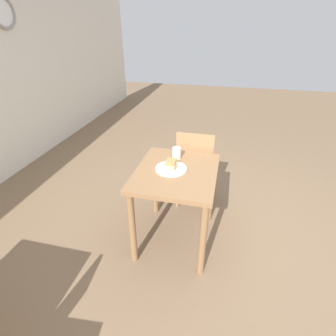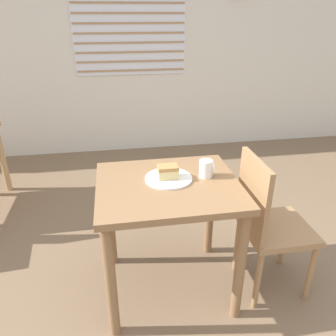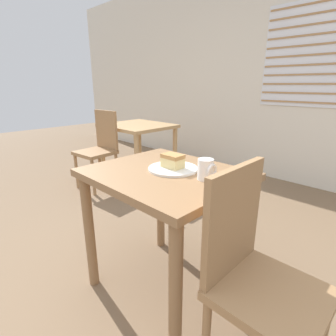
# 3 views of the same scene
# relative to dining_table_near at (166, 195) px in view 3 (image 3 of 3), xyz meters

# --- Properties ---
(wall_back) EXTENTS (10.00, 0.10, 2.80)m
(wall_back) POSITION_rel_dining_table_near_xyz_m (0.04, 2.50, 0.77)
(wall_back) COLOR silver
(wall_back) RESTS_ON ground_plane
(dining_table_near) EXTENTS (0.81, 0.70, 0.78)m
(dining_table_near) POSITION_rel_dining_table_near_xyz_m (0.00, 0.00, 0.00)
(dining_table_near) COLOR olive
(dining_table_near) RESTS_ON ground_plane
(dining_table_far) EXTENTS (0.86, 0.76, 0.72)m
(dining_table_far) POSITION_rel_dining_table_near_xyz_m (-1.77, 1.24, -0.03)
(dining_table_far) COLOR tan
(dining_table_far) RESTS_ON ground_plane
(chair_near_window) EXTENTS (0.40, 0.40, 0.93)m
(chair_near_window) POSITION_rel_dining_table_near_xyz_m (0.60, -0.09, -0.13)
(chair_near_window) COLOR #9E754C
(chair_near_window) RESTS_ON ground_plane
(chair_far_corner) EXTENTS (0.43, 0.43, 0.93)m
(chair_far_corner) POSITION_rel_dining_table_near_xyz_m (-1.81, 0.67, -0.13)
(chair_far_corner) COLOR #9E754C
(chair_far_corner) RESTS_ON ground_plane
(plate) EXTENTS (0.28, 0.28, 0.01)m
(plate) POSITION_rel_dining_table_near_xyz_m (0.01, 0.05, 0.15)
(plate) COLOR white
(plate) RESTS_ON dining_table_near
(cake_slice) EXTENTS (0.12, 0.08, 0.07)m
(cake_slice) POSITION_rel_dining_table_near_xyz_m (0.01, 0.05, 0.19)
(cake_slice) COLOR #E0C67F
(cake_slice) RESTS_ON plate
(coffee_mug) EXTENTS (0.09, 0.08, 0.10)m
(coffee_mug) POSITION_rel_dining_table_near_xyz_m (0.24, 0.05, 0.20)
(coffee_mug) COLOR white
(coffee_mug) RESTS_ON dining_table_near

